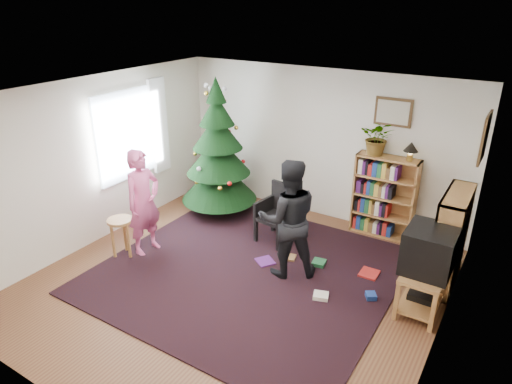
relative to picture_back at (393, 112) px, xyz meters
The scene contains 23 objects.
floor 3.35m from the picture_back, 114.92° to the right, with size 5.00×5.00×0.00m, color brown.
ceiling 2.78m from the picture_back, 114.92° to the right, with size 5.00×5.00×0.00m, color white.
wall_back 1.35m from the picture_back, behind, with size 5.00×0.02×2.50m, color silver.
wall_front 5.15m from the picture_back, 103.02° to the right, with size 5.00×0.02×2.50m, color silver.
wall_left 4.47m from the picture_back, 145.86° to the right, with size 0.02×5.00×2.50m, color silver.
wall_right 2.90m from the picture_back, 61.39° to the right, with size 0.02×5.00×2.50m, color silver.
rug 3.13m from the picture_back, 117.87° to the right, with size 3.80×3.60×0.02m, color black.
window_pane 4.10m from the picture_back, 152.62° to the right, with size 0.04×1.20×1.40m, color silver.
curtain 3.79m from the picture_back, 161.83° to the right, with size 0.06×0.35×1.60m, color white.
picture_back is the anchor object (origin of this frame).
picture_right 1.51m from the picture_back, 28.69° to the right, with size 0.03×0.50×0.60m.
christmas_tree 2.91m from the picture_back, 162.43° to the right, with size 1.30×1.30×2.36m.
bookshelf_back 1.29m from the picture_back, 67.94° to the right, with size 0.95×0.30×1.30m.
bookshelf_right 2.03m from the picture_back, 40.74° to the right, with size 0.30×0.95×1.30m.
tv_stand 2.61m from the picture_back, 58.28° to the right, with size 0.47×0.84×0.55m.
crt_tv 2.33m from the picture_back, 58.35° to the right, with size 0.56×0.61×0.53m.
armchair 2.24m from the picture_back, 137.54° to the right, with size 0.56×0.57×0.91m.
stool 4.31m from the picture_back, 136.42° to the right, with size 0.36×0.36×0.60m.
person_standing 3.88m from the picture_back, 137.73° to the right, with size 0.58×0.38×1.59m, color #D4548B.
person_by_chair 2.33m from the picture_back, 109.66° to the right, with size 0.81×0.63×1.66m, color black.
potted_plant 0.43m from the picture_back, 137.10° to the right, with size 0.49×0.42×0.54m, color gray.
table_lamp 0.60m from the picture_back, 20.84° to the right, with size 0.21×0.21×0.28m.
floor_clutter 2.54m from the picture_back, 93.51° to the right, with size 2.04×1.22×0.08m.
Camera 1 is at (2.93, -4.21, 3.54)m, focal length 32.00 mm.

